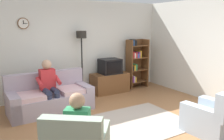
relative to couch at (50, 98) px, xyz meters
name	(u,v)px	position (x,y,z in m)	size (l,w,h in m)	color
ground_plane	(127,126)	(1.08, -1.64, -0.31)	(12.00, 12.00, 0.00)	#9E6B42
back_wall_assembly	(75,48)	(1.07, 1.02, 1.04)	(6.20, 0.17, 2.70)	silver
right_wall	(220,51)	(3.94, -1.64, 1.04)	(0.12, 5.80, 2.70)	silver
couch	(50,98)	(0.00, 0.00, 0.00)	(1.92, 0.92, 0.90)	#A899A8
tv_stand	(110,83)	(2.00, 0.61, -0.02)	(1.10, 0.56, 0.58)	brown
tv	(110,66)	(2.00, 0.58, 0.49)	(0.60, 0.49, 0.44)	black
bookshelf	(136,63)	(3.02, 0.68, 0.50)	(0.68, 0.36, 1.57)	brown
floor_lamp	(82,45)	(1.16, 0.71, 1.14)	(0.28, 0.28, 1.85)	black
armchair_near_bookshelf	(213,118)	(2.28, -2.73, -0.02)	(0.87, 0.94, 0.90)	#9EADBC
area_rug	(134,123)	(1.26, -1.63, -0.31)	(2.20, 1.70, 0.01)	#AD9E8E
person_on_couch	(49,84)	(-0.04, -0.11, 0.39)	(0.52, 0.54, 1.24)	red
person_in_left_armchair	(79,126)	(-0.27, -2.37, 0.29)	(0.62, 0.64, 1.12)	#338C59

